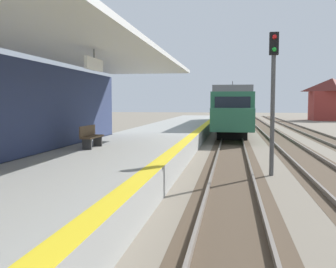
% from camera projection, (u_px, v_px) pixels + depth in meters
% --- Properties ---
extents(station_platform, '(5.00, 80.00, 0.91)m').
position_uv_depth(station_platform, '(123.00, 157.00, 16.03)').
color(station_platform, '#999993').
rests_on(station_platform, ground).
extents(track_pair_nearest_platform, '(2.34, 120.00, 0.16)m').
position_uv_depth(track_pair_nearest_platform, '(232.00, 156.00, 19.29)').
color(track_pair_nearest_platform, '#4C3D2D').
rests_on(track_pair_nearest_platform, ground).
extents(track_pair_middle, '(2.34, 120.00, 0.16)m').
position_uv_depth(track_pair_middle, '(304.00, 158.00, 18.75)').
color(track_pair_middle, '#4C3D2D').
rests_on(track_pair_middle, ground).
extents(approaching_train, '(2.93, 19.60, 4.76)m').
position_uv_depth(approaching_train, '(232.00, 109.00, 34.27)').
color(approaching_train, '#286647').
rests_on(approaching_train, ground).
extents(rail_signal_post, '(0.32, 0.34, 5.20)m').
position_uv_depth(rail_signal_post, '(273.00, 89.00, 14.22)').
color(rail_signal_post, '#4C4C4C').
rests_on(rail_signal_post, ground).
extents(platform_bench, '(0.45, 1.60, 0.88)m').
position_uv_depth(platform_bench, '(91.00, 136.00, 15.44)').
color(platform_bench, brown).
rests_on(platform_bench, station_platform).
extents(distant_trackside_house, '(6.60, 5.28, 6.40)m').
position_uv_depth(distant_trackside_house, '(332.00, 98.00, 59.58)').
color(distant_trackside_house, maroon).
rests_on(distant_trackside_house, ground).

